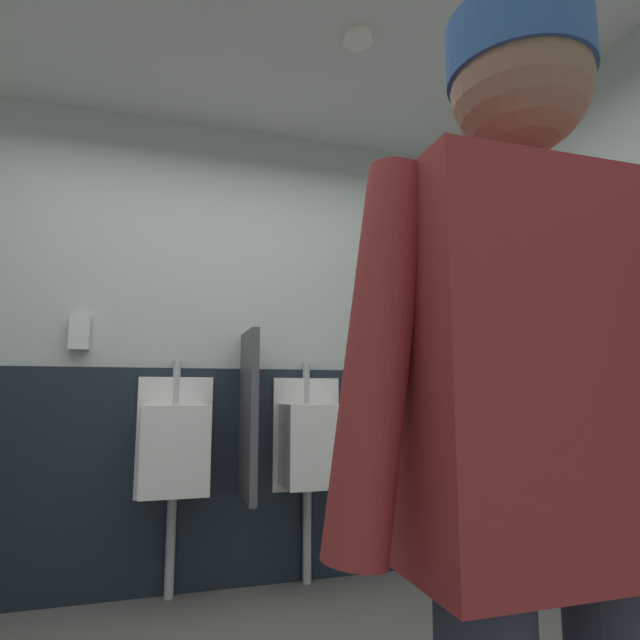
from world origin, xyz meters
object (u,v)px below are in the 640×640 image
(urinal_middle, at_px, (312,444))
(soap_dispenser, at_px, (80,333))
(urinal_left, at_px, (175,448))
(person, at_px, (544,443))

(urinal_middle, distance_m, soap_dispenser, 1.40)
(urinal_left, xyz_separation_m, person, (0.47, -2.24, 0.21))
(urinal_left, relative_size, urinal_middle, 1.00)
(urinal_middle, bearing_deg, soap_dispenser, 174.58)
(urinal_left, height_order, urinal_middle, same)
(urinal_middle, relative_size, soap_dispenser, 6.89)
(person, bearing_deg, soap_dispenser, 112.46)
(urinal_left, distance_m, urinal_middle, 0.75)
(person, xyz_separation_m, soap_dispenser, (-0.98, 2.36, 0.39))
(urinal_left, bearing_deg, urinal_middle, 0.00)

